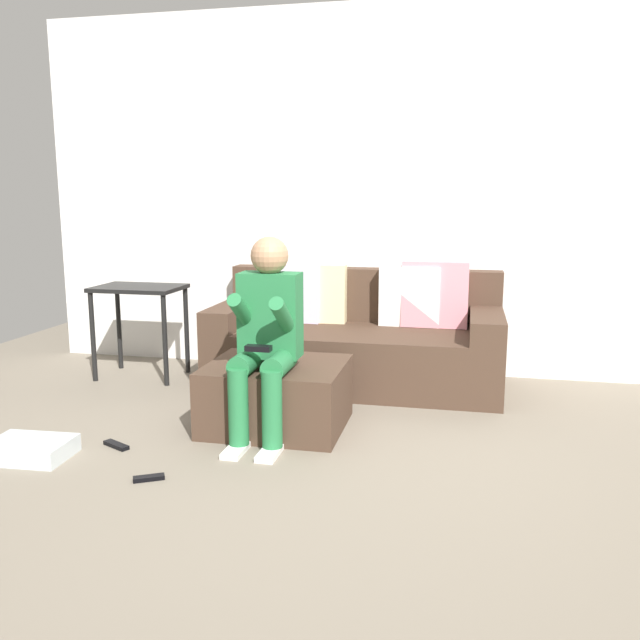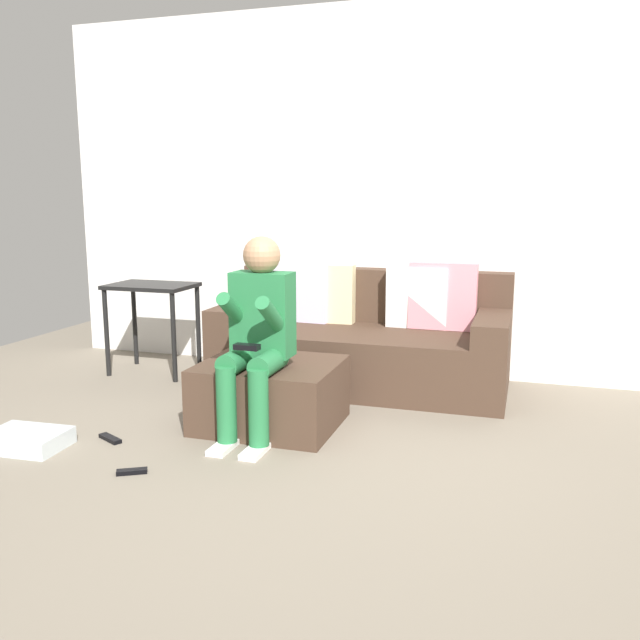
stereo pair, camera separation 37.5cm
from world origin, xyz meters
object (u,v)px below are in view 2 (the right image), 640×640
ottoman (270,394)px  side_table (152,299)px  person_seated (257,329)px  couch_sectional (364,341)px  remote_near_ottoman (132,472)px  storage_bin (27,440)px  remote_by_storage_bin (110,439)px

ottoman → side_table: bearing=146.5°
ottoman → person_seated: person_seated is taller
couch_sectional → remote_near_ottoman: (-0.71, -1.93, -0.31)m
side_table → remote_near_ottoman: (0.92, -1.74, -0.57)m
person_seated → storage_bin: bearing=-153.2°
couch_sectional → ottoman: (-0.31, -1.06, -0.13)m
side_table → remote_near_ottoman: 2.04m
storage_bin → side_table: bearing=96.3°
person_seated → remote_by_storage_bin: size_ratio=6.40×
couch_sectional → remote_by_storage_bin: bearing=-124.6°
remote_by_storage_bin → person_seated: bearing=50.5°
ottoman → remote_near_ottoman: ottoman is taller
couch_sectional → remote_by_storage_bin: 1.93m
person_seated → storage_bin: (-1.13, -0.57, -0.57)m
person_seated → side_table: size_ratio=1.63×
ottoman → remote_near_ottoman: bearing=-114.4°
ottoman → side_table: (-1.31, 0.87, 0.39)m
person_seated → ottoman: bearing=88.2°
side_table → remote_near_ottoman: bearing=-62.2°
storage_bin → side_table: 1.70m
side_table → remote_by_storage_bin: size_ratio=3.92×
remote_near_ottoman → storage_bin: bearing=140.9°
ottoman → remote_near_ottoman: 0.97m
person_seated → couch_sectional: bearing=75.5°
couch_sectional → ottoman: size_ratio=2.57×
storage_bin → remote_near_ottoman: 0.75m
ottoman → side_table: side_table is taller
ottoman → storage_bin: size_ratio=1.92×
ottoman → person_seated: 0.46m
ottoman → person_seated: size_ratio=0.70×
couch_sectional → remote_by_storage_bin: size_ratio=11.57×
side_table → remote_near_ottoman: size_ratio=4.67×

